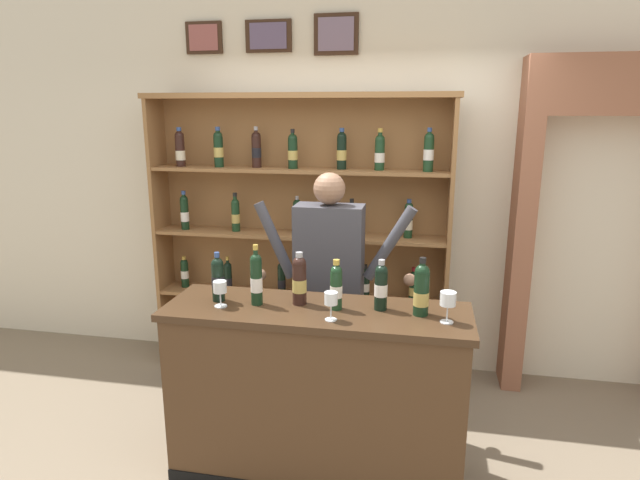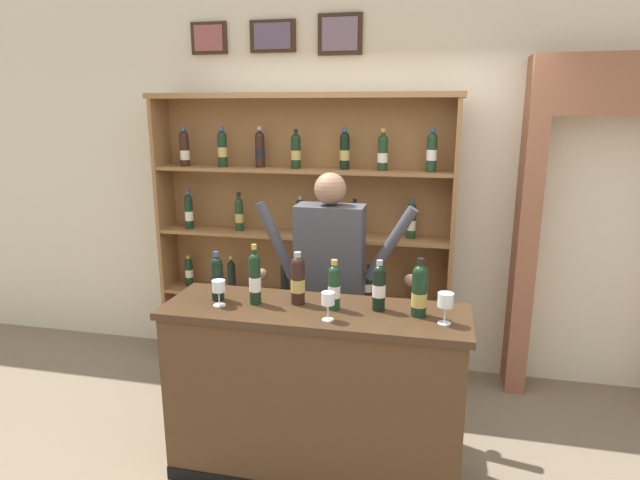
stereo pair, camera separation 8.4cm
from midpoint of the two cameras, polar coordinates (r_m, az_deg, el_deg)
ground_plane at (r=3.42m, az=0.10°, el=-23.76°), size 14.00×14.00×0.02m
back_wall at (r=4.26m, az=4.17°, el=9.87°), size 12.00×0.19×3.56m
wine_shelf at (r=4.14m, az=-2.83°, el=1.00°), size 2.33×0.31×2.19m
archway_doorway at (r=4.32m, az=27.77°, el=3.53°), size 1.28×0.45×2.43m
tasting_counter at (r=3.14m, az=-1.20°, el=-16.07°), size 1.67×0.53×1.02m
shopkeeper at (r=3.49m, az=0.30°, el=-3.31°), size 1.07×0.22×1.69m
tasting_bottle_super_tuscan at (r=3.05m, az=-11.65°, el=-4.03°), size 0.07×0.07×0.28m
tasting_bottle_prosecco at (r=2.96m, az=-7.61°, el=-4.06°), size 0.07×0.07×0.34m
tasting_bottle_riserva at (r=2.94m, az=-3.04°, el=-4.24°), size 0.08×0.08×0.30m
tasting_bottle_chianti at (r=2.87m, az=0.91°, el=-4.95°), size 0.07×0.07×0.28m
tasting_bottle_rosso at (r=2.87m, az=5.72°, el=-4.91°), size 0.07×0.07×0.28m
tasting_bottle_grappa at (r=2.83m, az=9.99°, el=-5.25°), size 0.08×0.08×0.31m
wine_glass_right at (r=2.76m, az=12.70°, el=-6.34°), size 0.08×0.08×0.16m
wine_glass_center at (r=2.97m, az=-11.46°, el=-5.13°), size 0.07×0.07×0.15m
wine_glass_spare at (r=2.72m, az=0.30°, el=-6.42°), size 0.07×0.07×0.15m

